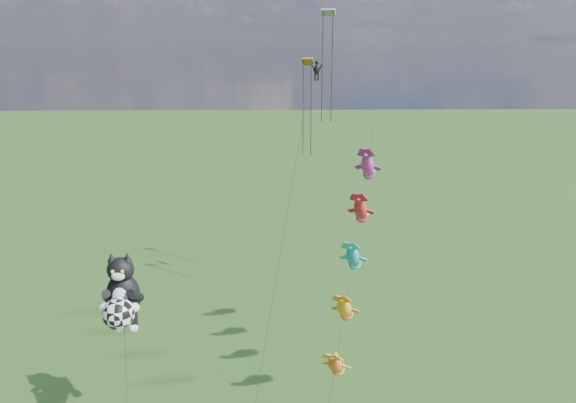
{
  "coord_description": "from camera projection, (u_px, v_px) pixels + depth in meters",
  "views": [
    {
      "loc": [
        12.18,
        -30.58,
        21.91
      ],
      "look_at": [
        13.1,
        6.43,
        11.15
      ],
      "focal_mm": 35.0,
      "sensor_mm": 36.0,
      "label": 1
    }
  ],
  "objects": [
    {
      "name": "fish_windsock_rig",
      "position": [
        353.0,
        257.0,
        33.46
      ],
      "size": [
        5.15,
        15.19,
        16.67
      ],
      "rotation": [
        0.0,
        0.0,
        0.0
      ],
      "color": "brown",
      "rests_on": "ground"
    },
    {
      "name": "parafoil_rig",
      "position": [
        316.0,
        76.0,
        42.12
      ],
      "size": [
        6.38,
        16.75,
        27.38
      ],
      "rotation": [
        0.0,
        0.0,
        -0.25
      ],
      "color": "brown",
      "rests_on": "ground"
    },
    {
      "name": "cat_kite_rig",
      "position": [
        121.0,
        298.0,
        30.16
      ],
      "size": [
        2.13,
        4.0,
        10.99
      ],
      "rotation": [
        0.0,
        0.0,
        0.13
      ],
      "color": "brown",
      "rests_on": "ground"
    },
    {
      "name": "ground",
      "position": [
        82.0,
        402.0,
        35.18
      ],
      "size": [
        300.0,
        300.0,
        0.0
      ],
      "primitive_type": "plane",
      "color": "#14370D"
    }
  ]
}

